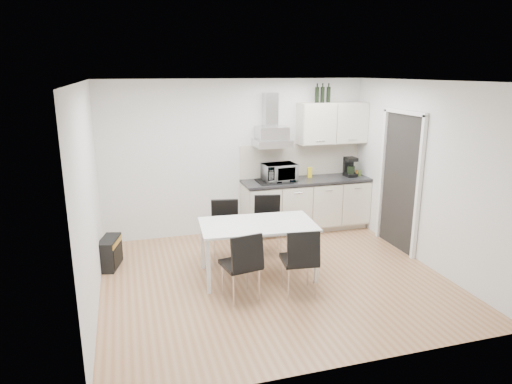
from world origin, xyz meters
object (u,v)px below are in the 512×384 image
guitar_amp (110,253)px  kitchenette (308,183)px  chair_near_right (299,261)px  dining_table (258,229)px  chair_near_left (241,265)px  floor_speaker (221,226)px  chair_far_left (226,232)px  chair_far_right (268,226)px

guitar_amp → kitchenette: bearing=27.1°
chair_near_right → guitar_amp: (-2.28, 1.50, -0.22)m
dining_table → chair_near_left: chair_near_left is taller
chair_near_right → floor_speaker: size_ratio=2.91×
chair_far_left → chair_near_left: same height
chair_near_left → floor_speaker: size_ratio=2.91×
chair_far_left → chair_far_right: same height
kitchenette → chair_far_left: kitchenette is taller
floor_speaker → chair_far_right: bearing=-58.9°
chair_near_left → guitar_amp: size_ratio=1.58×
kitchenette → chair_far_right: size_ratio=2.86×
guitar_amp → chair_far_right: bearing=11.2°
kitchenette → dining_table: (-1.37, -1.58, -0.15)m
guitar_amp → floor_speaker: (1.80, 0.89, -0.07)m
chair_near_right → floor_speaker: bearing=108.4°
dining_table → kitchenette: bearing=53.5°
chair_far_left → chair_near_right: 1.44m
chair_far_left → chair_near_left: 1.22m
kitchenette → chair_near_left: size_ratio=2.86×
chair_far_left → chair_far_right: size_ratio=1.00×
chair_far_left → floor_speaker: (0.16, 1.10, -0.29)m
chair_near_left → chair_near_right: (0.73, -0.07, 0.00)m
dining_table → chair_near_left: (-0.39, -0.57, -0.24)m
guitar_amp → chair_far_left: bearing=7.5°
chair_far_right → chair_far_left: bearing=17.0°
chair_far_right → chair_near_left: (-0.77, -1.28, 0.00)m
chair_near_right → chair_far_right: bearing=95.3°
kitchenette → chair_near_right: bearing=-114.8°
kitchenette → floor_speaker: size_ratio=8.33×
kitchenette → guitar_amp: bearing=-167.7°
kitchenette → chair_near_left: bearing=-129.3°
kitchenette → chair_far_left: bearing=-150.9°
chair_far_left → kitchenette: bearing=-140.7°
chair_far_right → chair_near_left: size_ratio=1.00×
floor_speaker → chair_far_left: bearing=-94.1°
kitchenette → chair_near_right: 2.48m
chair_near_left → floor_speaker: chair_near_left is taller
chair_far_left → chair_near_right: same height
chair_near_right → dining_table: bearing=125.2°
chair_far_right → chair_near_right: same height
dining_table → floor_speaker: 1.83m
dining_table → chair_far_right: size_ratio=1.80×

